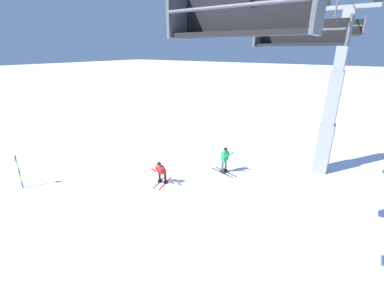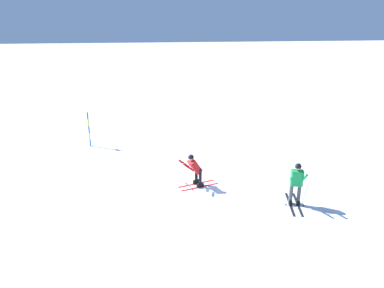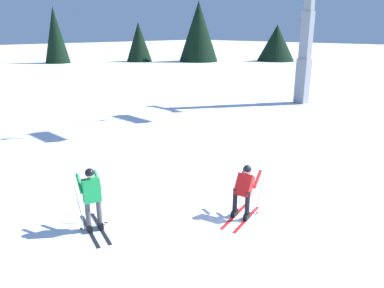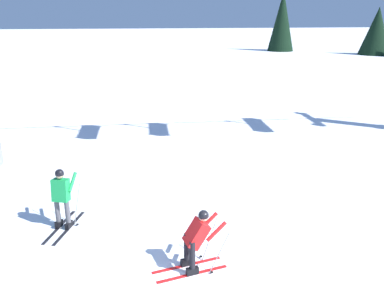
{
  "view_description": "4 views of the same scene",
  "coord_description": "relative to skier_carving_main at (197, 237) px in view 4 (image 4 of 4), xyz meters",
  "views": [
    {
      "loc": [
        9.56,
        9.92,
        7.23
      ],
      "look_at": [
        -1.1,
        2.72,
        2.5
      ],
      "focal_mm": 24.33,
      "sensor_mm": 36.0,
      "label": 1
    },
    {
      "loc": [
        2.4,
        13.86,
        6.32
      ],
      "look_at": [
        0.09,
        2.54,
        2.35
      ],
      "focal_mm": 32.26,
      "sensor_mm": 36.0,
      "label": 2
    },
    {
      "loc": [
        -7.84,
        -4.33,
        4.96
      ],
      "look_at": [
        -0.2,
        3.25,
        1.6
      ],
      "focal_mm": 34.46,
      "sensor_mm": 36.0,
      "label": 3
    },
    {
      "loc": [
        -1.37,
        -6.61,
        5.6
      ],
      "look_at": [
        -0.25,
        2.35,
        2.6
      ],
      "focal_mm": 37.66,
      "sensor_mm": 36.0,
      "label": 4
    }
  ],
  "objects": [
    {
      "name": "skier_carving_main",
      "position": [
        0.0,
        0.0,
        0.0
      ],
      "size": [
        1.74,
        0.96,
        1.57
      ],
      "color": "red",
      "rests_on": "ground_plane"
    },
    {
      "name": "skier_distant_uphill",
      "position": [
        -3.32,
        2.29,
        0.14
      ],
      "size": [
        0.9,
        1.83,
        1.7
      ],
      "color": "black",
      "rests_on": "ground_plane"
    }
  ]
}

